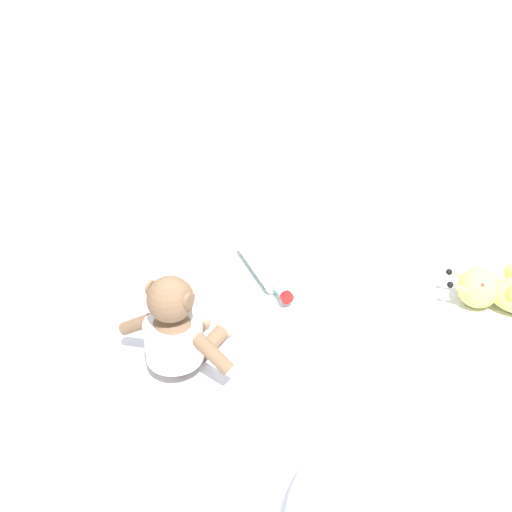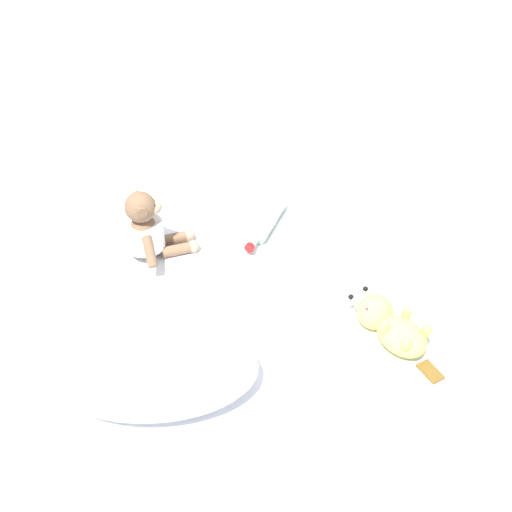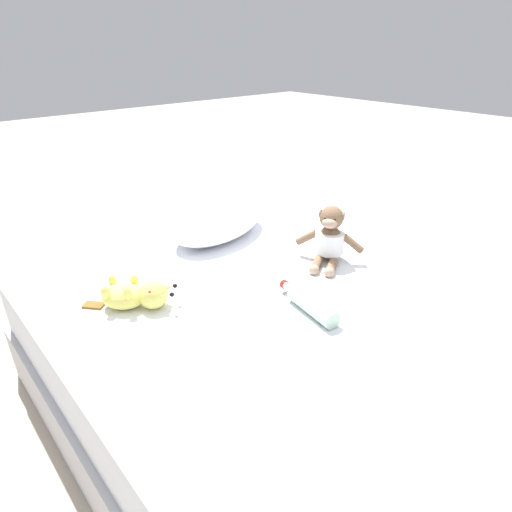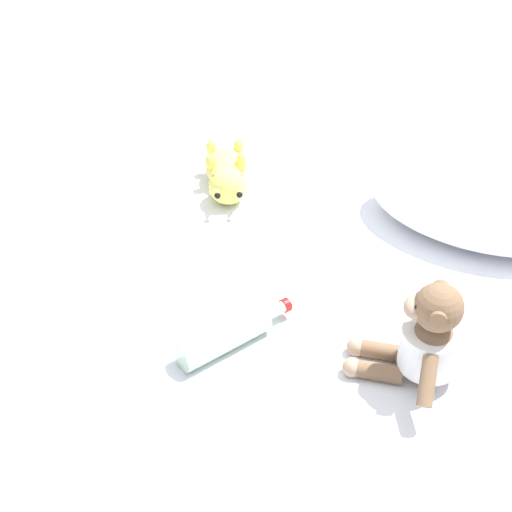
% 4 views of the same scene
% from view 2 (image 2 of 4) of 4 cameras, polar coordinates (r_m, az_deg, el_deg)
% --- Properties ---
extents(ground_plane, '(16.00, 16.00, 0.00)m').
position_cam_2_polar(ground_plane, '(2.40, 0.75, -6.09)').
color(ground_plane, '#B7A893').
extents(bed, '(1.57, 1.98, 0.48)m').
position_cam_2_polar(bed, '(2.24, 0.80, -1.91)').
color(bed, '#B2B2B7').
rests_on(bed, ground_plane).
extents(pillow, '(0.58, 0.42, 0.13)m').
position_cam_2_polar(pillow, '(1.56, -9.48, -10.48)').
color(pillow, white).
rests_on(pillow, bed).
extents(plush_monkey, '(0.25, 0.26, 0.24)m').
position_cam_2_polar(plush_monkey, '(1.93, -10.14, 2.43)').
color(plush_monkey, brown).
rests_on(plush_monkey, bed).
extents(plush_yellow_creature, '(0.28, 0.26, 0.10)m').
position_cam_2_polar(plush_yellow_creature, '(1.70, 12.46, -6.33)').
color(plush_yellow_creature, '#EAE066').
rests_on(plush_yellow_creature, bed).
extents(glass_bottle, '(0.10, 0.28, 0.06)m').
position_cam_2_polar(glass_bottle, '(2.05, 1.03, 3.41)').
color(glass_bottle, '#B2D1B7').
rests_on(glass_bottle, bed).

